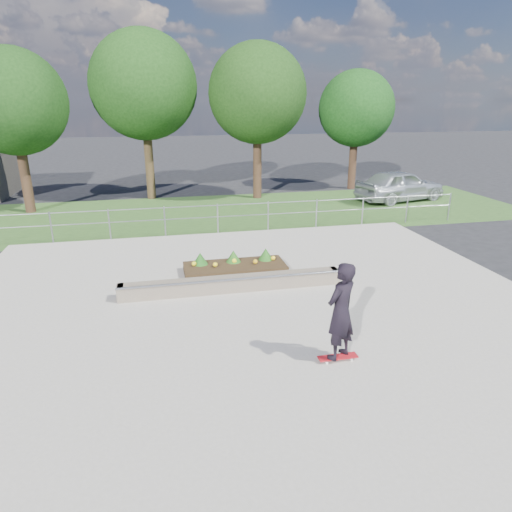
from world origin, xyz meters
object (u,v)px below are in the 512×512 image
(parked_car, at_px, (400,185))
(grind_ledge, at_px, (233,284))
(skateboarder, at_px, (341,312))
(planter_bed, at_px, (235,266))

(parked_car, bearing_deg, grind_ledge, 120.02)
(skateboarder, height_order, parked_car, skateboarder)
(skateboarder, xyz_separation_m, parked_car, (8.91, 13.78, -0.31))
(grind_ledge, xyz_separation_m, skateboarder, (1.46, -3.88, 0.86))
(grind_ledge, relative_size, planter_bed, 2.00)
(planter_bed, height_order, skateboarder, skateboarder)
(skateboarder, relative_size, parked_car, 0.43)
(grind_ledge, bearing_deg, skateboarder, -69.37)
(planter_bed, bearing_deg, grind_ledge, -102.10)
(planter_bed, distance_m, parked_car, 13.19)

